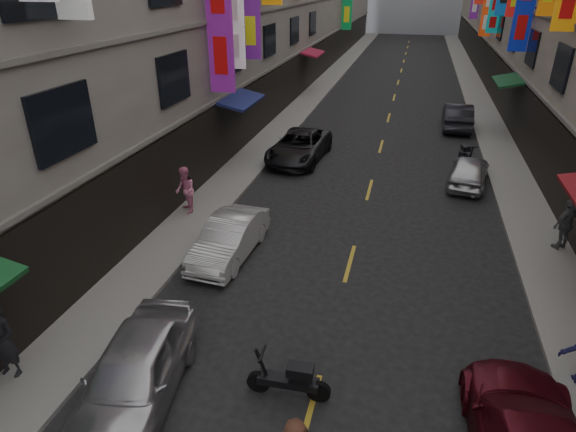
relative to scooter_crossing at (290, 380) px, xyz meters
The scene contains 14 objects.
sidewalk_left 30.13m from the scooter_crossing, 100.50° to the left, with size 2.00×90.00×0.12m, color slate.
sidewalk_right 30.33m from the scooter_crossing, 77.60° to the left, with size 2.00×90.00×0.12m, color slate.
street_awnings 13.88m from the scooter_crossing, 93.15° to the left, with size 13.99×35.20×0.41m.
lane_markings 26.63m from the scooter_crossing, 88.90° to the left, with size 0.12×80.20×0.01m.
scooter_crossing is the anchor object (origin of this frame).
scooter_far_right 16.49m from the scooter_crossing, 73.79° to the left, with size 0.67×1.78×1.14m.
car_left_near 3.19m from the scooter_crossing, 163.84° to the right, with size 1.73×4.30×1.46m, color silver.
car_left_mid 6.07m from the scooter_crossing, 122.58° to the left, with size 1.35×3.88×1.28m, color silver.
car_left_far 14.84m from the scooter_crossing, 102.48° to the left, with size 2.29×4.98×1.38m, color black.
car_right_mid 14.00m from the scooter_crossing, 71.20° to the left, with size 1.51×3.75×1.28m, color #BCBDC1.
car_right_far 22.65m from the scooter_crossing, 78.51° to the left, with size 1.56×4.46×1.47m, color #23232A.
pedestrian_lnear 6.20m from the scooter_crossing, behind, with size 0.67×0.61×1.83m, color black.
pedestrian_lfar 9.56m from the scooter_crossing, 128.06° to the left, with size 0.85×0.59×1.76m, color pink.
pedestrian_rfar 10.69m from the scooter_crossing, 48.98° to the left, with size 1.01×0.57×1.72m, color #555658.
Camera 1 is at (1.32, 5.12, 7.99)m, focal length 30.00 mm.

